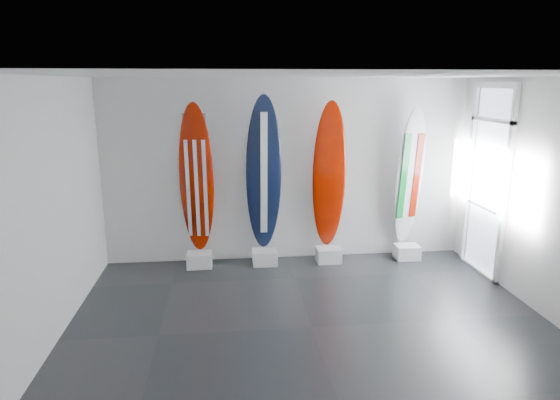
{
  "coord_description": "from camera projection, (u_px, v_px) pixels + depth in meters",
  "views": [
    {
      "loc": [
        -0.98,
        -5.35,
        2.93
      ],
      "look_at": [
        -0.24,
        1.4,
        1.28
      ],
      "focal_mm": 31.16,
      "sensor_mm": 36.0,
      "label": 1
    }
  ],
  "objects": [
    {
      "name": "surfboard_italy",
      "position": [
        409.0,
        176.0,
        8.04
      ],
      "size": [
        0.59,
        0.42,
        2.35
      ],
      "primitive_type": "ellipsoid",
      "rotation": [
        0.09,
        0.0,
        0.27
      ],
      "color": "silver",
      "rests_on": "display_block_italy"
    },
    {
      "name": "ceiling",
      "position": [
        316.0,
        75.0,
        5.25
      ],
      "size": [
        6.0,
        6.0,
        0.0
      ],
      "primitive_type": "plane",
      "rotation": [
        3.14,
        0.0,
        0.0
      ],
      "color": "white",
      "rests_on": "wall_back"
    },
    {
      "name": "wall_left",
      "position": [
        43.0,
        217.0,
        5.29
      ],
      "size": [
        0.0,
        5.0,
        5.0
      ],
      "primitive_type": "plane",
      "rotation": [
        1.57,
        0.0,
        1.57
      ],
      "color": "silver",
      "rests_on": "ground"
    },
    {
      "name": "balcony",
      "position": [
        560.0,
        238.0,
        7.79
      ],
      "size": [
        2.8,
        2.2,
        1.2
      ],
      "primitive_type": null,
      "color": "slate",
      "rests_on": "ground"
    },
    {
      "name": "display_block_usa",
      "position": [
        199.0,
        260.0,
        7.88
      ],
      "size": [
        0.4,
        0.3,
        0.24
      ],
      "primitive_type": "cube",
      "color": "white",
      "rests_on": "floor"
    },
    {
      "name": "wall_right",
      "position": [
        556.0,
        202.0,
        5.92
      ],
      "size": [
        0.0,
        5.0,
        5.0
      ],
      "primitive_type": "plane",
      "rotation": [
        1.57,
        0.0,
        -1.57
      ],
      "color": "silver",
      "rests_on": "ground"
    },
    {
      "name": "wall_front",
      "position": [
        381.0,
        305.0,
        3.19
      ],
      "size": [
        6.0,
        0.0,
        6.0
      ],
      "primitive_type": "plane",
      "rotation": [
        -1.57,
        0.0,
        0.0
      ],
      "color": "silver",
      "rests_on": "ground"
    },
    {
      "name": "wall_outlet",
      "position": [
        140.0,
        243.0,
        8.01
      ],
      "size": [
        0.09,
        0.02,
        0.13
      ],
      "primitive_type": "cube",
      "color": "silver",
      "rests_on": "wall_back"
    },
    {
      "name": "floor",
      "position": [
        312.0,
        327.0,
        5.96
      ],
      "size": [
        6.0,
        6.0,
        0.0
      ],
      "primitive_type": "plane",
      "color": "black",
      "rests_on": "ground"
    },
    {
      "name": "display_block_swiss",
      "position": [
        329.0,
        255.0,
        8.11
      ],
      "size": [
        0.4,
        0.3,
        0.24
      ],
      "primitive_type": "cube",
      "color": "white",
      "rests_on": "floor"
    },
    {
      "name": "display_block_italy",
      "position": [
        407.0,
        252.0,
        8.25
      ],
      "size": [
        0.4,
        0.3,
        0.24
      ],
      "primitive_type": "cube",
      "color": "white",
      "rests_on": "floor"
    },
    {
      "name": "glass_door",
      "position": [
        487.0,
        183.0,
        7.43
      ],
      "size": [
        0.12,
        1.16,
        2.85
      ],
      "primitive_type": null,
      "color": "white",
      "rests_on": "floor"
    },
    {
      "name": "surfboard_navy",
      "position": [
        264.0,
        174.0,
        7.77
      ],
      "size": [
        0.58,
        0.27,
        2.52
      ],
      "primitive_type": "ellipsoid",
      "rotation": [
        0.07,
        0.0,
        0.04
      ],
      "color": "black",
      "rests_on": "display_block_navy"
    },
    {
      "name": "surfboard_swiss",
      "position": [
        329.0,
        176.0,
        7.89
      ],
      "size": [
        0.55,
        0.24,
        2.42
      ],
      "primitive_type": "ellipsoid",
      "rotation": [
        0.06,
        0.0,
        -0.02
      ],
      "color": "#7F0F00",
      "rests_on": "display_block_swiss"
    },
    {
      "name": "surfboard_usa",
      "position": [
        197.0,
        179.0,
        7.67
      ],
      "size": [
        0.56,
        0.27,
        2.41
      ],
      "primitive_type": "ellipsoid",
      "rotation": [
        0.05,
        0.0,
        -0.12
      ],
      "color": "#7F0F00",
      "rests_on": "display_block_usa"
    },
    {
      "name": "wall_back",
      "position": [
        287.0,
        171.0,
        8.02
      ],
      "size": [
        6.0,
        0.0,
        6.0
      ],
      "primitive_type": "plane",
      "rotation": [
        1.57,
        0.0,
        0.0
      ],
      "color": "silver",
      "rests_on": "ground"
    },
    {
      "name": "display_block_navy",
      "position": [
        265.0,
        257.0,
        7.99
      ],
      "size": [
        0.4,
        0.3,
        0.24
      ],
      "primitive_type": "cube",
      "color": "white",
      "rests_on": "floor"
    }
  ]
}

